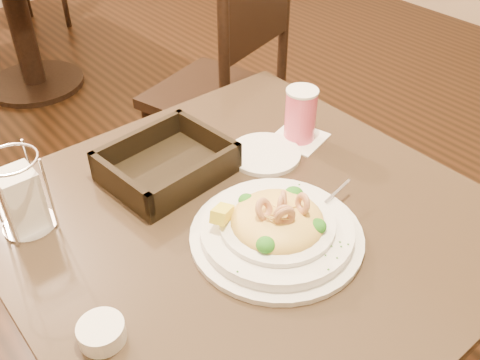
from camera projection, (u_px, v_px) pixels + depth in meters
main_table at (246, 291)px, 1.20m from camera, size 0.90×0.90×0.72m
dining_chair_near at (225, 88)px, 1.93m from camera, size 0.52×0.52×0.93m
pasta_bowl at (277, 227)px, 0.99m from camera, size 0.36×0.33×0.11m
drink_glass at (301, 115)px, 1.24m from camera, size 0.14×0.14×0.13m
bread_basket at (167, 166)px, 1.15m from camera, size 0.27×0.23×0.07m
napkin_caddy at (22, 198)px, 0.99m from camera, size 0.10×0.10×0.16m
side_plate at (265, 154)px, 1.22m from camera, size 0.20×0.20×0.01m
butter_ramekin at (102, 332)px, 0.82m from camera, size 0.08×0.08×0.03m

